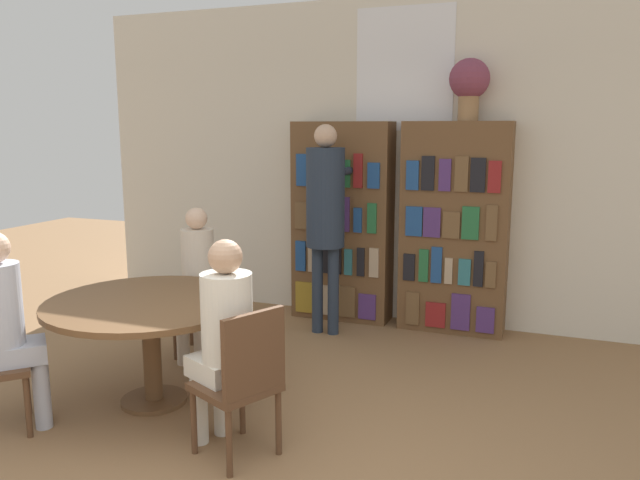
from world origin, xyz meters
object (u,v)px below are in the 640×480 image
seated_reader_left (196,275)px  librarian_standing (326,206)px  chair_far_side (243,378)px  chair_left_side (205,294)px  bookshelf_right (454,229)px  flower_vase (469,83)px  bookshelf_left (342,222)px  seated_reader_right (224,331)px  reading_table (150,315)px  seated_reader_back (7,319)px

seated_reader_left → librarian_standing: 1.29m
librarian_standing → chair_far_side: bearing=-81.1°
chair_left_side → librarian_standing: 1.28m
bookshelf_right → flower_vase: (0.08, 0.00, 1.27)m
bookshelf_right → seated_reader_left: size_ratio=1.55×
bookshelf_left → seated_reader_left: bearing=-116.2°
chair_left_side → seated_reader_left: (0.03, -0.18, 0.20)m
flower_vase → chair_far_side: size_ratio=0.60×
chair_far_side → librarian_standing: librarian_standing is taller
chair_far_side → seated_reader_right: bearing=90.0°
reading_table → chair_far_side: 1.02m
chair_far_side → flower_vase: bearing=9.2°
seated_reader_left → seated_reader_right: seated_reader_right is taller
bookshelf_right → seated_reader_left: (-1.77, -1.45, -0.26)m
flower_vase → seated_reader_back: (-2.27, -2.89, -1.50)m
chair_far_side → bookshelf_right: bearing=10.7°
bookshelf_left → chair_far_side: bookshelf_left is taller
reading_table → librarian_standing: bearing=72.0°
seated_reader_back → reading_table: bearing=90.0°
chair_left_side → seated_reader_back: size_ratio=0.71×
bookshelf_right → librarian_standing: (-1.04, -0.50, 0.22)m
seated_reader_right → chair_far_side: bearing=-90.0°
reading_table → seated_reader_right: seated_reader_right is taller
bookshelf_right → seated_reader_back: bearing=-127.2°
bookshelf_right → seated_reader_right: size_ratio=1.53×
bookshelf_right → flower_vase: size_ratio=3.57×
flower_vase → reading_table: flower_vase is taller
bookshelf_right → librarian_standing: bearing=-154.2°
flower_vase → seated_reader_back: bearing=-128.1°
reading_table → chair_left_side: size_ratio=1.55×
bookshelf_left → chair_far_side: (0.36, -2.70, -0.46)m
bookshelf_right → seated_reader_right: bearing=-108.0°
flower_vase → librarian_standing: 1.61m
chair_far_side → seated_reader_back: 1.52m
chair_left_side → reading_table: bearing=90.0°
seated_reader_right → flower_vase: bearing=5.6°
flower_vase → seated_reader_right: 3.17m
bookshelf_left → seated_reader_right: 2.65m
seated_reader_back → bookshelf_right: bearing=96.0°
reading_table → librarian_standing: 1.94m
reading_table → chair_far_side: (0.92, -0.43, -0.13)m
chair_left_side → seated_reader_left: size_ratio=0.72×
seated_reader_right → reading_table: bearing=90.0°
bookshelf_right → seated_reader_back: (-2.19, -2.88, -0.24)m
librarian_standing → seated_reader_back: bearing=-115.7°
chair_far_side → seated_reader_right: 0.28m
flower_vase → chair_left_side: size_ratio=0.60×
flower_vase → librarian_standing: bearing=-155.6°
flower_vase → seated_reader_left: flower_vase is taller
flower_vase → seated_reader_right: bearing=-109.5°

